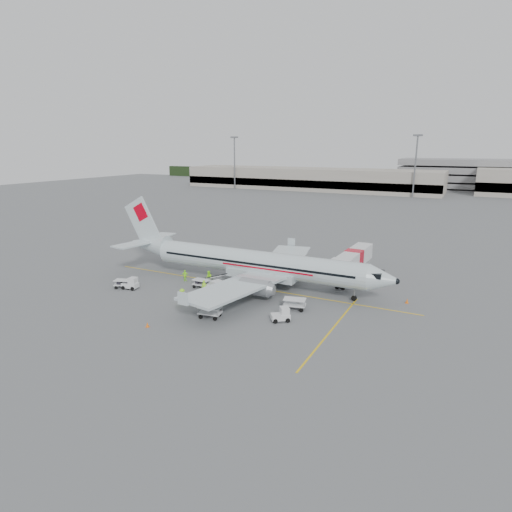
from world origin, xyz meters
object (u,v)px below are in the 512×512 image
Objects in this scene: tug_mid at (214,287)px; tug_aft at (130,283)px; aircraft at (257,247)px; jet_bridge at (353,264)px; tug_fore at (280,314)px; belt_loader at (216,277)px.

tug_mid is 11.45m from tug_aft.
aircraft is 7.75m from tug_mid.
tug_fore is at bearing -96.69° from jet_bridge.
tug_aft reaches higher than tug_fore.
tug_aft is (-10.95, -3.34, -0.15)m from tug_mid.
jet_bridge is 6.38× the size of tug_mid.
jet_bridge is at bearing 57.79° from belt_loader.
tug_mid is at bearing -131.37° from jet_bridge.
tug_aft is at bearing -129.65° from belt_loader.
belt_loader is at bearing 141.70° from tug_mid.
aircraft is 13.20m from tug_fore.
tug_mid is (1.34, -2.50, -0.43)m from belt_loader.
tug_mid is at bearing 121.97° from tug_fore.
tug_fore is 0.82× the size of tug_mid.
belt_loader is 2.09× the size of tug_mid.
tug_fore is at bearing 2.88° from tug_mid.
tug_fore is (-2.89, -18.85, -1.27)m from jet_bridge.
jet_bridge is 3.06× the size of belt_loader.
jet_bridge reaches higher than tug_fore.
tug_fore is 0.98× the size of tug_aft.
aircraft is 19.70× the size of tug_fore.
tug_mid is (-3.23, -5.46, -4.46)m from aircraft.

